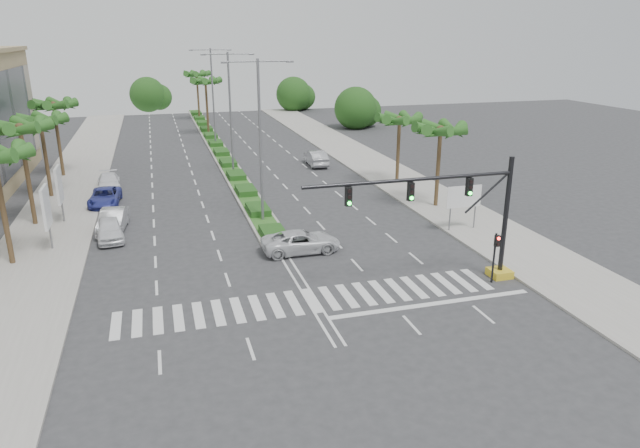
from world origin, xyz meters
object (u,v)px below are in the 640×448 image
(car_right, at_px, (316,158))
(car_parked_c, at_px, (105,197))
(car_parked_a, at_px, (110,229))
(car_parked_d, at_px, (109,182))
(car_crossing, at_px, (301,242))
(car_parked_b, at_px, (113,220))

(car_right, bearing_deg, car_parked_c, 26.88)
(car_parked_a, bearing_deg, car_parked_d, 87.54)
(car_parked_a, relative_size, car_crossing, 0.85)
(car_parked_c, bearing_deg, car_parked_d, 93.30)
(car_parked_d, relative_size, car_right, 0.95)
(car_parked_d, distance_m, car_crossing, 24.26)
(car_right, bearing_deg, car_parked_b, 42.16)
(car_parked_d, xyz_separation_m, car_crossing, (13.04, -20.45, 0.03))
(car_parked_c, xyz_separation_m, car_parked_d, (0.00, 5.40, -0.01))
(car_parked_d, distance_m, car_right, 21.51)
(car_parked_d, bearing_deg, car_parked_b, -88.94)
(car_parked_b, height_order, car_parked_d, car_parked_b)
(car_crossing, bearing_deg, car_right, -18.50)
(car_parked_d, relative_size, car_crossing, 0.92)
(car_right, bearing_deg, car_crossing, 74.17)
(car_parked_b, xyz_separation_m, car_parked_c, (-1.00, 7.15, -0.09))
(car_parked_b, relative_size, car_crossing, 0.93)
(car_parked_a, height_order, car_parked_d, car_parked_a)
(car_parked_b, xyz_separation_m, car_parked_d, (-1.00, 12.54, -0.10))
(car_parked_a, bearing_deg, car_parked_c, 89.59)
(car_parked_c, distance_m, car_crossing, 19.92)
(car_right, bearing_deg, car_parked_d, 13.71)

